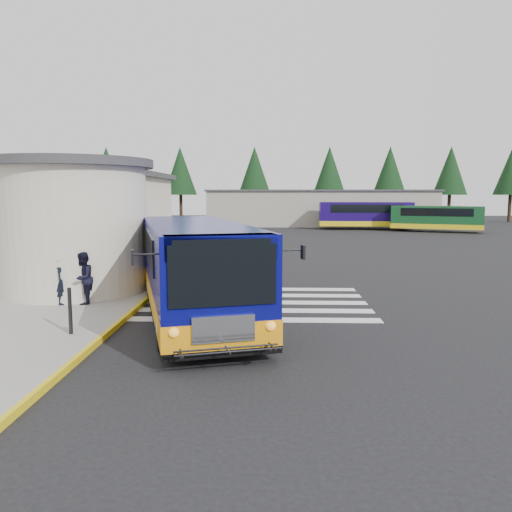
{
  "coord_description": "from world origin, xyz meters",
  "views": [
    {
      "loc": [
        0.22,
        -17.61,
        3.71
      ],
      "look_at": [
        -0.29,
        -0.5,
        1.57
      ],
      "focal_mm": 35.0,
      "sensor_mm": 36.0,
      "label": 1
    }
  ],
  "objects_px": {
    "bollard": "(70,311)",
    "pedestrian_a": "(62,281)",
    "far_bus_b": "(437,217)",
    "far_bus_a": "(365,214)",
    "pedestrian_b": "(83,278)",
    "transit_bus": "(194,273)"
  },
  "relations": [
    {
      "from": "pedestrian_a",
      "to": "pedestrian_b",
      "type": "relative_size",
      "value": 0.91
    },
    {
      "from": "pedestrian_a",
      "to": "far_bus_a",
      "type": "height_order",
      "value": "far_bus_a"
    },
    {
      "from": "pedestrian_a",
      "to": "far_bus_b",
      "type": "bearing_deg",
      "value": -33.9
    },
    {
      "from": "far_bus_a",
      "to": "far_bus_b",
      "type": "distance_m",
      "value": 7.22
    },
    {
      "from": "pedestrian_a",
      "to": "bollard",
      "type": "xyz_separation_m",
      "value": [
        1.64,
        -3.42,
        -0.17
      ]
    },
    {
      "from": "bollard",
      "to": "far_bus_b",
      "type": "relative_size",
      "value": 0.14
    },
    {
      "from": "pedestrian_a",
      "to": "bollard",
      "type": "bearing_deg",
      "value": -154.0
    },
    {
      "from": "pedestrian_a",
      "to": "far_bus_a",
      "type": "bearing_deg",
      "value": -23.77
    },
    {
      "from": "far_bus_b",
      "to": "far_bus_a",
      "type": "bearing_deg",
      "value": 82.52
    },
    {
      "from": "pedestrian_a",
      "to": "pedestrian_b",
      "type": "bearing_deg",
      "value": -84.82
    },
    {
      "from": "bollard",
      "to": "pedestrian_a",
      "type": "bearing_deg",
      "value": 115.65
    },
    {
      "from": "bollard",
      "to": "far_bus_b",
      "type": "xyz_separation_m",
      "value": [
        21.38,
        37.22,
        0.68
      ]
    },
    {
      "from": "transit_bus",
      "to": "bollard",
      "type": "xyz_separation_m",
      "value": [
        -2.82,
        -2.41,
        -0.62
      ]
    },
    {
      "from": "pedestrian_a",
      "to": "far_bus_b",
      "type": "relative_size",
      "value": 0.18
    },
    {
      "from": "transit_bus",
      "to": "pedestrian_b",
      "type": "xyz_separation_m",
      "value": [
        -3.8,
        1.07,
        -0.37
      ]
    },
    {
      "from": "transit_bus",
      "to": "pedestrian_a",
      "type": "bearing_deg",
      "value": 151.1
    },
    {
      "from": "far_bus_b",
      "to": "pedestrian_b",
      "type": "bearing_deg",
      "value": 167.25
    },
    {
      "from": "far_bus_a",
      "to": "pedestrian_a",
      "type": "bearing_deg",
      "value": 158.42
    },
    {
      "from": "pedestrian_a",
      "to": "bollard",
      "type": "relative_size",
      "value": 1.29
    },
    {
      "from": "pedestrian_b",
      "to": "bollard",
      "type": "distance_m",
      "value": 3.62
    },
    {
      "from": "transit_bus",
      "to": "far_bus_a",
      "type": "relative_size",
      "value": 1.07
    },
    {
      "from": "pedestrian_a",
      "to": "transit_bus",
      "type": "bearing_deg",
      "value": -102.44
    }
  ]
}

